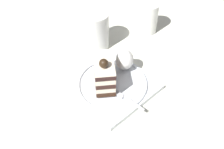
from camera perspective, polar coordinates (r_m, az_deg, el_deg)
The scene contains 7 objects.
ground_plane at distance 0.78m, azimuth -0.22°, elevation -2.80°, with size 2.40×2.40×0.00m, color silver.
dessert_plate at distance 0.77m, azimuth 0.00°, elevation -2.04°, with size 0.21×0.21×0.02m.
cake_slice at distance 0.73m, azimuth -1.58°, elevation 0.32°, with size 0.09×0.11×0.10m.
whipped_cream_dollop at distance 0.78m, azimuth 2.50°, elevation 2.98°, with size 0.05×0.05×0.06m, color white.
fork at distance 0.73m, azimuth 2.77°, elevation -4.93°, with size 0.02×0.10×0.00m.
drink_glass_near at distance 0.87m, azimuth -3.05°, elevation 8.49°, with size 0.07×0.07×0.12m.
drink_glass_far at distance 0.94m, azimuth 7.25°, elevation 10.95°, with size 0.06×0.06×0.10m.
Camera 1 is at (0.32, 0.38, 0.59)m, focal length 45.70 mm.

